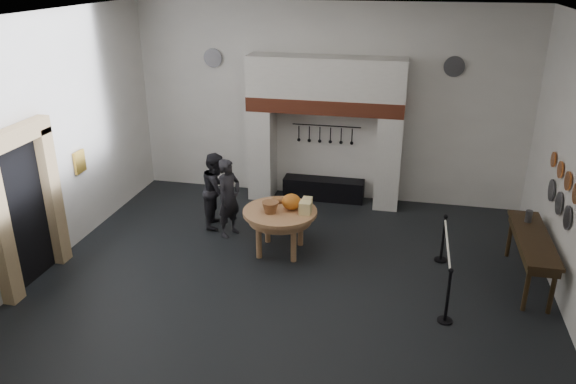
% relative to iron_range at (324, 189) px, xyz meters
% --- Properties ---
extents(floor, '(9.00, 8.00, 0.02)m').
position_rel_iron_range_xyz_m(floor, '(0.00, -3.72, -0.25)').
color(floor, black).
rests_on(floor, ground).
extents(ceiling, '(9.00, 8.00, 0.02)m').
position_rel_iron_range_xyz_m(ceiling, '(0.00, -3.72, 4.25)').
color(ceiling, silver).
rests_on(ceiling, wall_back).
extents(wall_back, '(9.00, 0.02, 4.50)m').
position_rel_iron_range_xyz_m(wall_back, '(0.00, 0.28, 2.00)').
color(wall_back, white).
rests_on(wall_back, floor).
extents(wall_front, '(9.00, 0.02, 4.50)m').
position_rel_iron_range_xyz_m(wall_front, '(0.00, -7.72, 2.00)').
color(wall_front, white).
rests_on(wall_front, floor).
extents(wall_left, '(0.02, 8.00, 4.50)m').
position_rel_iron_range_xyz_m(wall_left, '(-4.50, -3.72, 2.00)').
color(wall_left, white).
rests_on(wall_left, floor).
extents(chimney_pier_left, '(0.55, 0.70, 2.15)m').
position_rel_iron_range_xyz_m(chimney_pier_left, '(-1.48, -0.07, 0.82)').
color(chimney_pier_left, silver).
rests_on(chimney_pier_left, floor).
extents(chimney_pier_right, '(0.55, 0.70, 2.15)m').
position_rel_iron_range_xyz_m(chimney_pier_right, '(1.48, -0.07, 0.82)').
color(chimney_pier_right, silver).
rests_on(chimney_pier_right, floor).
extents(hearth_brick_band, '(3.50, 0.72, 0.32)m').
position_rel_iron_range_xyz_m(hearth_brick_band, '(0.00, -0.07, 2.06)').
color(hearth_brick_band, '#9E442B').
rests_on(hearth_brick_band, chimney_pier_left).
extents(chimney_hood, '(3.50, 0.70, 0.90)m').
position_rel_iron_range_xyz_m(chimney_hood, '(0.00, -0.07, 2.67)').
color(chimney_hood, silver).
rests_on(chimney_hood, hearth_brick_band).
extents(iron_range, '(1.90, 0.45, 0.50)m').
position_rel_iron_range_xyz_m(iron_range, '(0.00, 0.00, 0.00)').
color(iron_range, black).
rests_on(iron_range, floor).
extents(utensil_rail, '(1.60, 0.02, 0.02)m').
position_rel_iron_range_xyz_m(utensil_rail, '(0.00, 0.20, 1.50)').
color(utensil_rail, black).
rests_on(utensil_rail, wall_back).
extents(door_recess, '(0.04, 1.10, 2.50)m').
position_rel_iron_range_xyz_m(door_recess, '(-4.47, -4.72, 1.00)').
color(door_recess, black).
rests_on(door_recess, floor).
extents(door_jamb_near, '(0.22, 0.30, 2.60)m').
position_rel_iron_range_xyz_m(door_jamb_near, '(-4.38, -5.42, 1.05)').
color(door_jamb_near, tan).
rests_on(door_jamb_near, floor).
extents(door_jamb_far, '(0.22, 0.30, 2.60)m').
position_rel_iron_range_xyz_m(door_jamb_far, '(-4.38, -4.02, 1.05)').
color(door_jamb_far, tan).
rests_on(door_jamb_far, floor).
extents(door_lintel, '(0.22, 1.70, 0.30)m').
position_rel_iron_range_xyz_m(door_lintel, '(-4.38, -4.72, 2.40)').
color(door_lintel, tan).
rests_on(door_lintel, door_jamb_near).
extents(wall_plaque, '(0.05, 0.34, 0.44)m').
position_rel_iron_range_xyz_m(wall_plaque, '(-4.45, -2.92, 1.35)').
color(wall_plaque, gold).
rests_on(wall_plaque, wall_left).
extents(work_table, '(1.51, 1.51, 0.07)m').
position_rel_iron_range_xyz_m(work_table, '(-0.42, -2.78, 0.59)').
color(work_table, tan).
rests_on(work_table, floor).
extents(pumpkin, '(0.36, 0.36, 0.31)m').
position_rel_iron_range_xyz_m(pumpkin, '(-0.22, -2.68, 0.78)').
color(pumpkin, orange).
rests_on(pumpkin, work_table).
extents(cheese_block_big, '(0.22, 0.22, 0.24)m').
position_rel_iron_range_xyz_m(cheese_block_big, '(0.08, -2.83, 0.74)').
color(cheese_block_big, '#F5DE92').
rests_on(cheese_block_big, work_table).
extents(cheese_block_small, '(0.18, 0.18, 0.20)m').
position_rel_iron_range_xyz_m(cheese_block_small, '(0.06, -2.53, 0.72)').
color(cheese_block_small, '#DEC584').
rests_on(cheese_block_small, work_table).
extents(wicker_basket, '(0.34, 0.34, 0.22)m').
position_rel_iron_range_xyz_m(wicker_basket, '(-0.57, -2.93, 0.73)').
color(wicker_basket, '#935F35').
rests_on(wicker_basket, work_table).
extents(bread_loaf, '(0.31, 0.18, 0.13)m').
position_rel_iron_range_xyz_m(bread_loaf, '(-0.52, -2.43, 0.69)').
color(bread_loaf, '#A5663A').
rests_on(bread_loaf, work_table).
extents(visitor_near, '(0.61, 0.71, 1.64)m').
position_rel_iron_range_xyz_m(visitor_near, '(-1.60, -2.29, 0.57)').
color(visitor_near, black).
rests_on(visitor_near, floor).
extents(visitor_far, '(0.67, 0.83, 1.61)m').
position_rel_iron_range_xyz_m(visitor_far, '(-2.00, -1.89, 0.56)').
color(visitor_far, black).
rests_on(visitor_far, floor).
extents(side_table, '(0.55, 2.20, 0.06)m').
position_rel_iron_range_xyz_m(side_table, '(4.10, -2.97, 0.62)').
color(side_table, '#322512').
rests_on(side_table, floor).
extents(pewter_jug, '(0.12, 0.12, 0.22)m').
position_rel_iron_range_xyz_m(pewter_jug, '(4.10, -2.37, 0.76)').
color(pewter_jug, '#4A4A4F').
rests_on(pewter_jug, side_table).
extents(copper_pan_a, '(0.03, 0.34, 0.34)m').
position_rel_iron_range_xyz_m(copper_pan_a, '(4.46, -3.52, 1.70)').
color(copper_pan_a, '#C6662D').
rests_on(copper_pan_a, wall_right).
extents(copper_pan_b, '(0.03, 0.32, 0.32)m').
position_rel_iron_range_xyz_m(copper_pan_b, '(4.46, -2.97, 1.70)').
color(copper_pan_b, '#C6662D').
rests_on(copper_pan_b, wall_right).
extents(copper_pan_c, '(0.03, 0.30, 0.30)m').
position_rel_iron_range_xyz_m(copper_pan_c, '(4.46, -2.42, 1.70)').
color(copper_pan_c, '#C6662D').
rests_on(copper_pan_c, wall_right).
extents(copper_pan_d, '(0.03, 0.28, 0.28)m').
position_rel_iron_range_xyz_m(copper_pan_d, '(4.46, -1.87, 1.70)').
color(copper_pan_d, '#C6662D').
rests_on(copper_pan_d, wall_right).
extents(pewter_plate_left, '(0.03, 0.40, 0.40)m').
position_rel_iron_range_xyz_m(pewter_plate_left, '(4.46, -3.32, 1.20)').
color(pewter_plate_left, '#4C4C51').
rests_on(pewter_plate_left, wall_right).
extents(pewter_plate_mid, '(0.03, 0.40, 0.40)m').
position_rel_iron_range_xyz_m(pewter_plate_mid, '(4.46, -2.72, 1.20)').
color(pewter_plate_mid, '#4C4C51').
rests_on(pewter_plate_mid, wall_right).
extents(pewter_plate_right, '(0.03, 0.40, 0.40)m').
position_rel_iron_range_xyz_m(pewter_plate_right, '(4.46, -2.12, 1.20)').
color(pewter_plate_right, '#4C4C51').
rests_on(pewter_plate_right, wall_right).
extents(pewter_plate_back_left, '(0.44, 0.03, 0.44)m').
position_rel_iron_range_xyz_m(pewter_plate_back_left, '(-2.70, 0.24, 2.95)').
color(pewter_plate_back_left, '#4C4C51').
rests_on(pewter_plate_back_left, wall_back).
extents(pewter_plate_back_right, '(0.44, 0.03, 0.44)m').
position_rel_iron_range_xyz_m(pewter_plate_back_right, '(2.70, 0.24, 2.95)').
color(pewter_plate_back_right, '#4C4C51').
rests_on(pewter_plate_back_right, wall_back).
extents(barrier_post_near, '(0.05, 0.05, 0.90)m').
position_rel_iron_range_xyz_m(barrier_post_near, '(2.65, -4.50, 0.20)').
color(barrier_post_near, black).
rests_on(barrier_post_near, floor).
extents(barrier_post_far, '(0.05, 0.05, 0.90)m').
position_rel_iron_range_xyz_m(barrier_post_far, '(2.65, -2.50, 0.20)').
color(barrier_post_far, black).
rests_on(barrier_post_far, floor).
extents(barrier_rope, '(0.04, 2.00, 0.04)m').
position_rel_iron_range_xyz_m(barrier_rope, '(2.65, -3.50, 0.60)').
color(barrier_rope, white).
rests_on(barrier_rope, barrier_post_near).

